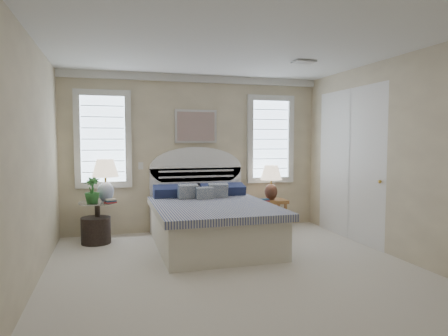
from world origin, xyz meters
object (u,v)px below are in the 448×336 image
Objects in this scene: side_table_left at (98,218)px; floor_pot at (96,230)px; bed at (210,219)px; nightstand_right at (272,208)px; lamp_left at (105,175)px; lamp_right at (271,179)px.

floor_pot is (-0.03, -0.07, -0.18)m from side_table_left.
bed is 1.75m from side_table_left.
floor_pot is (-1.68, 0.52, -0.18)m from bed.
side_table_left reaches higher than nightstand_right.
lamp_left is at bearing 23.51° from side_table_left.
floor_pot is (-2.98, -0.17, -0.18)m from nightstand_right.
lamp_right is at bearing 3.50° from floor_pot.
side_table_left is at bearing -178.06° from nightstand_right.
side_table_left is 1.19× the size of nightstand_right.
side_table_left is at bearing -177.79° from lamp_right.
lamp_right is (2.97, 0.18, 0.70)m from floor_pot.
lamp_left is at bearing 156.92° from bed.
bed reaches higher than floor_pot.
bed is at bearing -23.08° from lamp_left.
lamp_left is at bearing -179.11° from nightstand_right.
lamp_right is at bearing 28.67° from bed.
lamp_right is at bearing 124.74° from nightstand_right.
floor_pot is at bearing -176.77° from nightstand_right.
lamp_left is at bearing 38.86° from floor_pot.
nightstand_right is 0.86× the size of lamp_right.
nightstand_right is 2.99m from floor_pot.
nightstand_right is (1.30, 0.69, 0.00)m from bed.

